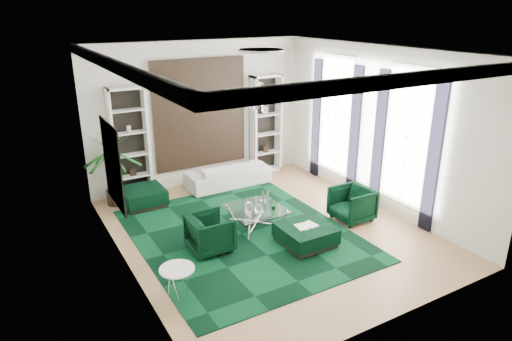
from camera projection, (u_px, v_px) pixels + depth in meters
floor at (268, 231)px, 9.89m from camera, size 6.00×7.00×0.02m
ceiling at (269, 50)px, 8.59m from camera, size 6.00×7.00×0.02m
wall_back at (199, 113)px, 12.09m from camera, size 6.00×0.02×3.80m
wall_front at (400, 210)px, 6.38m from camera, size 6.00×0.02×3.80m
wall_left at (119, 172)px, 7.82m from camera, size 0.02×7.00×3.80m
wall_right at (378, 128)px, 10.66m from camera, size 0.02×7.00×3.80m
crown_molding at (269, 56)px, 8.62m from camera, size 6.00×7.00×0.18m
ceiling_medallion at (261, 51)px, 8.84m from camera, size 0.90×0.90×0.05m
tapestry at (200, 114)px, 12.05m from camera, size 2.50×0.06×2.80m
shelving_left at (130, 144)px, 11.18m from camera, size 0.90×0.38×2.80m
shelving_right at (266, 124)px, 13.02m from camera, size 0.90×0.38×2.80m
painting at (113, 165)px, 8.34m from camera, size 0.04×1.30×1.60m
window_near at (407, 137)px, 9.91m from camera, size 0.03×1.10×2.90m
curtain_near_a at (434, 158)px, 9.35m from camera, size 0.07×0.30×3.25m
curtain_near_b at (379, 140)px, 10.62m from camera, size 0.07×0.30×3.25m
window_far at (336, 115)px, 11.87m from camera, size 0.03×1.10×2.90m
curtain_far_a at (355, 132)px, 11.30m from camera, size 0.07×0.30×3.25m
curtain_far_b at (316, 119)px, 12.57m from camera, size 0.07×0.30×3.25m
rug at (242, 234)px, 9.70m from camera, size 4.20×5.00×0.02m
sofa at (228, 174)px, 12.27m from camera, size 2.25×0.88×0.66m
armchair_left at (210, 233)px, 8.97m from camera, size 0.82×0.80×0.75m
armchair_right at (352, 204)px, 10.27m from camera, size 0.84×0.82×0.76m
coffee_table at (256, 217)px, 10.04m from camera, size 1.20×1.20×0.41m
ottoman_side at (144, 197)px, 11.08m from camera, size 0.96×0.96×0.43m
ottoman_front at (306, 235)px, 9.26m from camera, size 1.01×1.01×0.40m
book at (306, 226)px, 9.18m from camera, size 0.45×0.30×0.03m
side_table at (178, 284)px, 7.51m from camera, size 0.58×0.58×0.56m
palm at (112, 159)px, 10.83m from camera, size 1.44×1.44×2.30m
chandelier at (257, 98)px, 9.09m from camera, size 0.74×0.74×0.67m
table_plant at (274, 204)px, 9.86m from camera, size 0.14×0.11×0.25m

